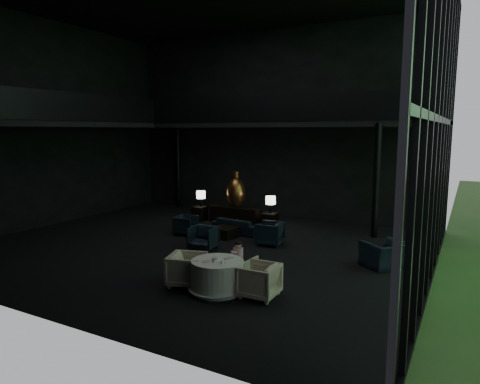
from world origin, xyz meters
The scene contains 34 objects.
floor centered at (0.00, 0.00, 0.00)m, with size 14.00×12.00×0.02m, color black.
wall_back centered at (0.00, 6.00, 4.00)m, with size 14.00×0.04×8.00m, color black.
wall_front centered at (0.00, -6.00, 4.00)m, with size 14.00×0.04×8.00m, color black.
wall_left centered at (-7.00, 0.00, 4.00)m, with size 0.04×12.00×8.00m, color black.
curtain_wall centered at (6.95, 0.00, 4.00)m, with size 0.20×12.00×8.00m, color black, non-canonical shape.
mezzanine_left centered at (-6.00, 0.00, 4.00)m, with size 2.00×12.00×0.25m, color black.
mezzanine_back centered at (1.00, 5.00, 4.00)m, with size 12.00×2.00×0.25m, color black.
railing_left centered at (-5.00, 0.00, 4.60)m, with size 0.06×12.00×1.00m, color black.
railing_back centered at (1.00, 4.00, 4.60)m, with size 12.00×0.06×1.00m, color black.
column_nw centered at (-5.00, 5.70, 2.00)m, with size 0.24×0.24×4.00m, color black.
column_ne centered at (4.80, 4.00, 2.00)m, with size 0.24×0.24×4.00m, color black.
console centered at (-0.65, 3.62, 0.33)m, with size 2.10×0.48×0.67m, color black.
bronze_urn centered at (-0.65, 3.71, 1.28)m, with size 0.77×0.77×1.44m.
side_table_left centered at (-2.25, 3.45, 0.29)m, with size 0.53×0.53×0.59m, color black.
table_lamp_left centered at (-2.25, 3.56, 1.05)m, with size 0.38×0.38×0.64m.
side_table_right centered at (0.95, 3.53, 0.30)m, with size 0.54×0.54×0.59m, color black.
table_lamp_right centered at (0.95, 3.59, 1.06)m, with size 0.39×0.39×0.65m.
sofa centered at (0.23, 2.23, 0.33)m, with size 1.71×0.50×0.67m, color black.
lounge_armchair_west centered at (-1.30, 1.14, 0.37)m, with size 0.72×0.67×0.74m, color #1B2E40.
lounge_armchair_east centered at (1.97, 1.31, 0.45)m, with size 0.88×0.82×0.90m, color #1A2730.
lounge_armchair_south centered at (0.35, -0.22, 0.43)m, with size 0.83×0.78×0.85m, color black.
window_armchair centered at (5.74, 0.68, 0.49)m, with size 1.12×0.73×0.98m, color #142331.
coffee_table centered at (0.15, 1.43, 0.18)m, with size 0.82×0.82×0.37m, color black.
dining_table centered at (2.60, -3.05, 0.33)m, with size 1.40×1.40×0.75m.
dining_chair_north centered at (2.74, -2.20, 0.33)m, with size 0.64×0.60×0.66m, color #B8B09A.
dining_chair_east centered at (3.61, -2.91, 0.47)m, with size 0.91×0.85×0.94m, color #A8A08D.
dining_chair_west centered at (1.75, -3.07, 0.49)m, with size 0.94×0.88×0.97m, color #A7A384.
child centered at (2.64, -2.11, 0.72)m, with size 0.26×0.26×0.55m.
plate_a centered at (2.42, -3.26, 0.76)m, with size 0.21×0.21×0.01m, color white.
plate_b centered at (2.79, -2.82, 0.76)m, with size 0.24×0.24×0.02m, color white.
saucer centered at (2.82, -3.15, 0.76)m, with size 0.16×0.16×0.01m, color white.
coffee_cup centered at (2.82, -3.18, 0.79)m, with size 0.07×0.07×0.05m, color white.
cereal_bowl centered at (2.52, -3.02, 0.79)m, with size 0.14×0.14×0.07m, color white.
cream_pot centered at (2.60, -3.23, 0.78)m, with size 0.06×0.06×0.07m, color #99999E.
Camera 1 is at (7.66, -11.27, 3.76)m, focal length 32.00 mm.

